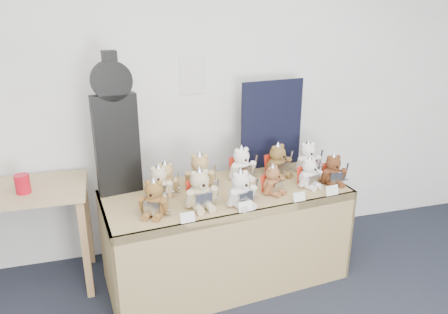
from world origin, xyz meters
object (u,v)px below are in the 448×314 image
object	(u,v)px
guitar_case	(115,127)
red_cup	(23,184)
display_table	(230,215)
teddy_back_far_left	(165,180)
teddy_front_far_right	(309,174)
teddy_front_end	(333,171)
teddy_back_left	(159,183)
teddy_front_right	(273,181)
teddy_front_left	(200,191)
teddy_back_right	(278,162)
side_table	(16,206)
teddy_front_centre	(241,190)
teddy_back_centre_right	(242,165)
teddy_back_centre_left	(200,173)
teddy_back_end	(308,158)
teddy_front_far_left	(154,199)

from	to	relation	value
guitar_case	red_cup	distance (m)	0.73
display_table	guitar_case	xyz separation A→B (m)	(-0.74, 0.27, 0.65)
teddy_back_far_left	teddy_front_far_right	bearing A→B (deg)	7.73
teddy_front_end	teddy_back_left	xyz separation A→B (m)	(-1.29, 0.12, 0.00)
teddy_front_right	teddy_front_end	distance (m)	0.50
display_table	teddy_front_left	distance (m)	0.39
teddy_front_left	teddy_front_end	distance (m)	1.05
teddy_front_far_right	teddy_back_right	xyz separation A→B (m)	(-0.14, 0.26, 0.02)
guitar_case	display_table	bearing A→B (deg)	-30.08
teddy_back_far_left	side_table	bearing A→B (deg)	-173.89
teddy_front_centre	teddy_back_right	bearing A→B (deg)	27.34
teddy_front_centre	teddy_front_far_right	bearing A→B (deg)	-0.95
display_table	teddy_back_centre_right	world-z (taller)	teddy_back_centre_right
teddy_front_end	side_table	bearing A→B (deg)	172.80
teddy_front_left	teddy_back_far_left	bearing A→B (deg)	114.94
teddy_front_centre	teddy_back_right	distance (m)	0.61
teddy_front_centre	teddy_front_far_right	size ratio (longest dim) A/B	1.11
guitar_case	teddy_front_right	world-z (taller)	guitar_case
display_table	teddy_back_far_left	xyz separation A→B (m)	(-0.43, 0.15, 0.26)
teddy_front_left	teddy_front_right	distance (m)	0.55
teddy_front_right	teddy_back_right	bearing A→B (deg)	30.51
teddy_back_centre_left	teddy_front_centre	bearing A→B (deg)	-48.98
teddy_back_left	teddy_back_far_left	distance (m)	0.07
teddy_front_right	teddy_back_end	world-z (taller)	teddy_back_end
teddy_front_centre	guitar_case	bearing A→B (deg)	133.25
display_table	teddy_back_end	xyz separation A→B (m)	(0.73, 0.26, 0.27)
teddy_front_far_left	teddy_front_end	distance (m)	1.36
display_table	teddy_back_centre_right	xyz separation A→B (m)	(0.17, 0.26, 0.27)
side_table	teddy_back_centre_left	size ratio (longest dim) A/B	3.24
teddy_back_centre_left	teddy_back_left	bearing A→B (deg)	-154.05
teddy_front_left	teddy_back_centre_right	distance (m)	0.57
side_table	teddy_back_left	world-z (taller)	teddy_back_left
teddy_front_end	teddy_back_centre_right	xyz separation A→B (m)	(-0.63, 0.28, 0.01)
teddy_front_far_left	teddy_back_end	distance (m)	1.35
teddy_back_left	teddy_back_right	bearing A→B (deg)	18.19
guitar_case	teddy_back_centre_right	bearing A→B (deg)	-10.79
teddy_front_far_right	teddy_back_far_left	xyz separation A→B (m)	(-1.04, 0.17, 0.00)
teddy_front_left	teddy_front_far_right	world-z (taller)	teddy_front_left
teddy_front_far_left	teddy_front_far_right	distance (m)	1.17
display_table	teddy_front_centre	distance (m)	0.33
teddy_front_end	teddy_back_far_left	distance (m)	1.25
teddy_front_far_right	teddy_back_centre_left	bearing A→B (deg)	147.95
teddy_front_end	teddy_back_right	xyz separation A→B (m)	(-0.34, 0.26, 0.01)
side_table	teddy_back_centre_right	world-z (taller)	teddy_back_centre_right
display_table	side_table	xyz separation A→B (m)	(-1.47, 0.36, 0.10)
teddy_front_end	teddy_back_right	bearing A→B (deg)	144.49
red_cup	teddy_front_right	distance (m)	1.72
teddy_front_left	teddy_back_end	bearing A→B (deg)	13.30
guitar_case	teddy_front_left	size ratio (longest dim) A/B	3.26
teddy_back_centre_left	display_table	bearing A→B (deg)	-33.06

